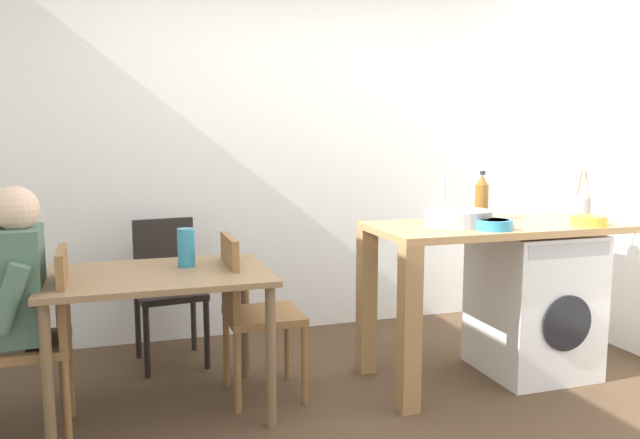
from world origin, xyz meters
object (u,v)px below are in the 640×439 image
Objects in this scene: chair_opposite at (250,307)px; seated_person at (0,302)px; dining_table at (159,291)px; washing_machine at (533,302)px; bottle_tall_green at (482,198)px; chair_spare_by_wall at (168,282)px; chair_person_seat at (41,333)px; mixing_bowl at (494,224)px; utensil_crock at (582,207)px; vase at (186,248)px; colander at (589,220)px.

chair_opposite is 0.75× the size of seated_person.
chair_opposite is at bearing 5.98° from dining_table.
washing_machine is 2.88× the size of bottle_tall_green.
seated_person is at bearing 41.00° from chair_spare_by_wall.
chair_opposite is at bearing 111.24° from chair_spare_by_wall.
seated_person is (-0.80, -0.88, 0.16)m from chair_spare_by_wall.
chair_person_seat is (-0.55, -0.10, -0.14)m from dining_table.
utensil_crock is at bearing 17.49° from mixing_bowl.
seated_person reaches higher than washing_machine.
dining_table is 0.57m from chair_person_seat.
chair_person_seat is 1.00× the size of chair_opposite.
bottle_tall_green reaches higher than vase.
dining_table is 3.67× the size of utensil_crock.
mixing_bowl is (-0.14, -0.35, -0.10)m from bottle_tall_green.
seated_person is 1.40× the size of washing_machine.
washing_machine is 4.30× the size of colander.
colander is (1.89, -0.36, 0.44)m from chair_opposite.
bottle_tall_green is 0.39m from mixing_bowl.
chair_opposite is at bearing -83.94° from chair_person_seat.
seated_person is (-0.71, -0.10, 0.03)m from dining_table.
utensil_crock is 0.33m from colander.
vase is at bearing -78.78° from seated_person.
utensil_crock reaches higher than chair_spare_by_wall.
colander is 2.26m from vase.
bottle_tall_green is 1.47× the size of vase.
utensil_crock is 2.40m from vase.
vase is (0.86, 0.20, 0.17)m from seated_person.
seated_person reaches higher than vase.
colander is at bearing -1.87° from mixing_bowl.
chair_opposite is at bearing -8.77° from vase.
chair_person_seat is 0.23m from seated_person.
vase is at bearing -76.30° from chair_person_seat.
washing_machine is (2.18, -0.10, -0.21)m from dining_table.
colander reaches higher than chair_opposite.
vase reaches higher than chair_person_seat.
chair_spare_by_wall is at bearing -152.20° from chair_opposite.
chair_person_seat is 1.03m from chair_opposite.
colander is (2.27, -1.09, 0.44)m from chair_spare_by_wall.
mixing_bowl is (2.30, -0.20, 0.44)m from chair_person_seat.
mixing_bowl is at bearing 74.75° from chair_opposite.
chair_spare_by_wall is 3.00× the size of utensil_crock.
seated_person is 4.01× the size of utensil_crock.
dining_table is 2.19m from washing_machine.
chair_opposite is 1.52m from bottle_tall_green.
chair_person_seat reaches higher than washing_machine.
seated_person is 2.48m from mixing_bowl.
mixing_bowl is (1.28, -0.34, 0.44)m from chair_opposite.
colander is at bearing 147.70° from chair_spare_by_wall.
washing_machine is at bearing 150.63° from chair_spare_by_wall.
seated_person is 6.00× the size of colander.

